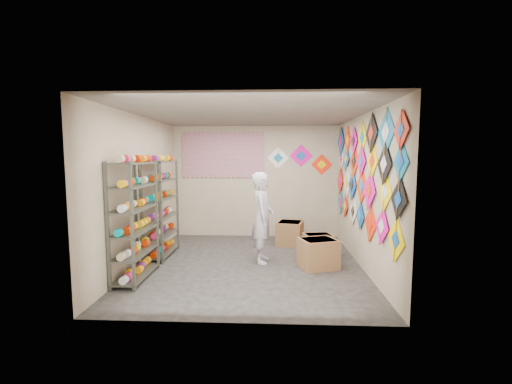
{
  "coord_description": "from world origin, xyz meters",
  "views": [
    {
      "loc": [
        0.39,
        -6.11,
        1.97
      ],
      "look_at": [
        0.1,
        0.3,
        1.3
      ],
      "focal_mm": 24.0,
      "sensor_mm": 36.0,
      "label": 1
    }
  ],
  "objects_px": {
    "shelf_rack_back": "(161,208)",
    "carton_b": "(318,245)",
    "shelf_rack_front": "(135,221)",
    "shopkeeper": "(262,217)",
    "carton_a": "(318,253)",
    "carton_c": "(290,233)"
  },
  "relations": [
    {
      "from": "shelf_rack_front",
      "to": "carton_b",
      "type": "distance_m",
      "value": 3.47
    },
    {
      "from": "shelf_rack_back",
      "to": "carton_b",
      "type": "height_order",
      "value": "shelf_rack_back"
    },
    {
      "from": "shelf_rack_front",
      "to": "shopkeeper",
      "type": "bearing_deg",
      "value": 26.34
    },
    {
      "from": "shelf_rack_back",
      "to": "carton_b",
      "type": "bearing_deg",
      "value": 1.55
    },
    {
      "from": "shelf_rack_front",
      "to": "carton_c",
      "type": "height_order",
      "value": "shelf_rack_front"
    },
    {
      "from": "shelf_rack_front",
      "to": "shopkeeper",
      "type": "height_order",
      "value": "shelf_rack_front"
    },
    {
      "from": "shelf_rack_front",
      "to": "shopkeeper",
      "type": "distance_m",
      "value": 2.24
    },
    {
      "from": "shelf_rack_back",
      "to": "shopkeeper",
      "type": "relative_size",
      "value": 1.13
    },
    {
      "from": "shelf_rack_front",
      "to": "carton_b",
      "type": "bearing_deg",
      "value": 24.1
    },
    {
      "from": "carton_a",
      "to": "carton_c",
      "type": "height_order",
      "value": "carton_c"
    },
    {
      "from": "shopkeeper",
      "to": "carton_a",
      "type": "bearing_deg",
      "value": -105.17
    },
    {
      "from": "shopkeeper",
      "to": "carton_c",
      "type": "distance_m",
      "value": 1.53
    },
    {
      "from": "shelf_rack_front",
      "to": "carton_a",
      "type": "xyz_separation_m",
      "value": [
        3.0,
        0.7,
        -0.69
      ]
    },
    {
      "from": "carton_a",
      "to": "carton_c",
      "type": "distance_m",
      "value": 1.64
    },
    {
      "from": "shelf_rack_front",
      "to": "shelf_rack_back",
      "type": "xyz_separation_m",
      "value": [
        0.0,
        1.3,
        0.0
      ]
    },
    {
      "from": "shopkeeper",
      "to": "carton_a",
      "type": "height_order",
      "value": "shopkeeper"
    },
    {
      "from": "shelf_rack_front",
      "to": "carton_b",
      "type": "height_order",
      "value": "shelf_rack_front"
    },
    {
      "from": "shelf_rack_front",
      "to": "shopkeeper",
      "type": "xyz_separation_m",
      "value": [
        2.01,
        0.99,
        -0.11
      ]
    },
    {
      "from": "carton_a",
      "to": "carton_b",
      "type": "height_order",
      "value": "carton_a"
    },
    {
      "from": "shelf_rack_back",
      "to": "carton_a",
      "type": "xyz_separation_m",
      "value": [
        3.0,
        -0.6,
        -0.69
      ]
    },
    {
      "from": "shopkeeper",
      "to": "carton_c",
      "type": "xyz_separation_m",
      "value": [
        0.58,
        1.29,
        -0.58
      ]
    },
    {
      "from": "shopkeeper",
      "to": "carton_c",
      "type": "relative_size",
      "value": 2.83
    }
  ]
}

